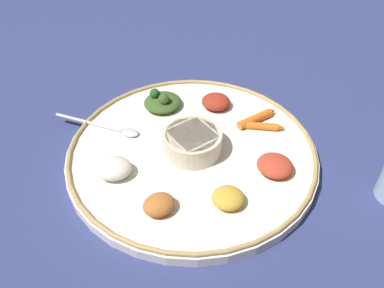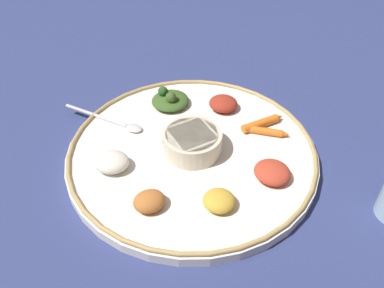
{
  "view_description": "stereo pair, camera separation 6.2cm",
  "coord_description": "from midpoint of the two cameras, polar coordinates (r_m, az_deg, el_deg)",
  "views": [
    {
      "loc": [
        0.53,
        -0.12,
        0.53
      ],
      "look_at": [
        0.0,
        0.0,
        0.03
      ],
      "focal_mm": 37.92,
      "sensor_mm": 36.0,
      "label": 1
    },
    {
      "loc": [
        0.54,
        -0.06,
        0.53
      ],
      "look_at": [
        0.0,
        0.0,
        0.03
      ],
      "focal_mm": 37.92,
      "sensor_mm": 36.0,
      "label": 2
    }
  ],
  "objects": [
    {
      "name": "carrot_near_spoon",
      "position": [
        0.79,
        12.89,
        1.61
      ],
      "size": [
        0.04,
        0.08,
        0.01
      ],
      "color": "orange",
      "rests_on": "platter"
    },
    {
      "name": "platter_rim",
      "position": [
        0.74,
        2.4,
        -0.78
      ],
      "size": [
        0.45,
        0.45,
        0.01
      ],
      "primitive_type": "torus",
      "color": "tan",
      "rests_on": "platter"
    },
    {
      "name": "platter",
      "position": [
        0.75,
        2.37,
        -1.49
      ],
      "size": [
        0.46,
        0.46,
        0.02
      ],
      "primitive_type": "cylinder",
      "color": "white",
      "rests_on": "ground_plane"
    },
    {
      "name": "mound_beet",
      "position": [
        0.83,
        6.55,
        5.61
      ],
      "size": [
        0.07,
        0.07,
        0.03
      ],
      "primitive_type": "ellipsoid",
      "rotation": [
        0.0,
        0.0,
        1.22
      ],
      "color": "maroon",
      "rests_on": "platter"
    },
    {
      "name": "spoon",
      "position": [
        0.81,
        -8.69,
        3.04
      ],
      "size": [
        0.11,
        0.16,
        0.01
      ],
      "color": "silver",
      "rests_on": "platter"
    },
    {
      "name": "center_bowl",
      "position": [
        0.73,
        2.44,
        0.31
      ],
      "size": [
        0.11,
        0.11,
        0.04
      ],
      "color": "beige",
      "rests_on": "platter"
    },
    {
      "name": "mound_berbere_red",
      "position": [
        0.7,
        13.72,
        -3.98
      ],
      "size": [
        0.09,
        0.09,
        0.03
      ],
      "primitive_type": "ellipsoid",
      "rotation": [
        0.0,
        0.0,
        0.82
      ],
      "color": "#B73D28",
      "rests_on": "platter"
    },
    {
      "name": "greens_pile",
      "position": [
        0.84,
        -1.03,
        6.18
      ],
      "size": [
        0.09,
        0.09,
        0.04
      ],
      "color": "#385623",
      "rests_on": "platter"
    },
    {
      "name": "carrot_outer",
      "position": [
        0.81,
        12.1,
        2.85
      ],
      "size": [
        0.05,
        0.09,
        0.02
      ],
      "color": "orange",
      "rests_on": "platter"
    },
    {
      "name": "ground_plane",
      "position": [
        0.76,
        2.35,
        -2.03
      ],
      "size": [
        2.4,
        2.4,
        0.0
      ],
      "primitive_type": "plane",
      "color": "navy"
    },
    {
      "name": "mound_chickpea",
      "position": [
        0.64,
        -3.28,
        -8.15
      ],
      "size": [
        0.06,
        0.06,
        0.03
      ],
      "primitive_type": "ellipsoid",
      "rotation": [
        0.0,
        0.0,
        1.92
      ],
      "color": "#B2662D",
      "rests_on": "platter"
    },
    {
      "name": "mound_lentil_yellow",
      "position": [
        0.65,
        6.6,
        -8.05
      ],
      "size": [
        0.06,
        0.06,
        0.03
      ],
      "primitive_type": "ellipsoid",
      "rotation": [
        0.0,
        0.0,
        4.43
      ],
      "color": "gold",
      "rests_on": "platter"
    },
    {
      "name": "mound_rice_white",
      "position": [
        0.71,
        -8.87,
        -2.58
      ],
      "size": [
        0.07,
        0.08,
        0.03
      ],
      "primitive_type": "ellipsoid",
      "rotation": [
        0.0,
        0.0,
        1.29
      ],
      "color": "silver",
      "rests_on": "platter"
    }
  ]
}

